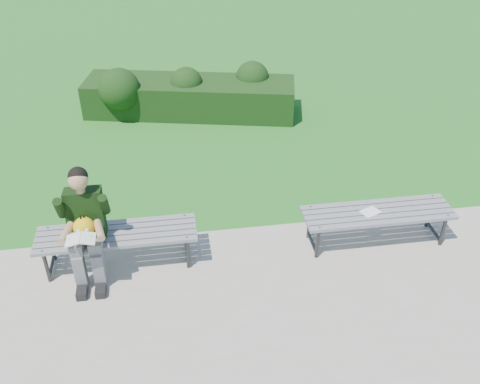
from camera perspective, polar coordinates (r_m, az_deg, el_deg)
The scene contains 7 objects.
ground at distance 6.82m, azimuth -2.17°, elevation -4.21°, with size 80.00×80.00×0.00m.
walkway at distance 5.55m, azimuth 0.02°, elevation -15.25°, with size 30.00×3.50×0.02m.
hedge at distance 9.66m, azimuth -5.83°, elevation 10.39°, with size 3.79×1.70×0.93m.
bench_left at distance 6.23m, azimuth -12.99°, elevation -4.64°, with size 1.80×0.50×0.46m.
bench_right at distance 6.60m, azimuth 14.48°, elevation -2.38°, with size 1.80×0.50×0.46m.
seated_boy at distance 6.02m, azimuth -16.22°, elevation -3.17°, with size 0.56×0.76×1.31m.
paper_sheet at distance 6.53m, azimuth 13.74°, elevation -2.06°, with size 0.26×0.23×0.01m.
Camera 1 is at (-0.54, -5.33, 4.21)m, focal length 40.00 mm.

